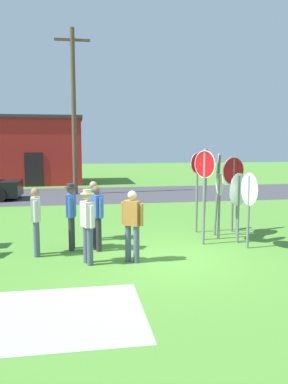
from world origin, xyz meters
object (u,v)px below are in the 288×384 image
stop_sign_leaning_left (249,197)px  stop_sign_low_front (233,180)px  person_near_signs (132,222)px  person_in_dark_shirt (88,222)px  utility_pole (74,109)px  stop_sign_far_back (238,196)px  stop_sign_rear_right (204,181)px  person_in_blue (96,214)px  person_on_left (93,206)px  stop_sign_leaning_right (197,180)px  stop_sign_nearest (219,195)px  stop_sign_rear_left (217,179)px  stop_sign_tallest (205,177)px  person_holding_notes (71,213)px  stop_sign_center_cluster (237,193)px  person_with_sunhat (36,218)px

stop_sign_leaning_left → stop_sign_low_front: 1.95m
person_near_signs → stop_sign_leaning_left: bearing=12.5°
person_in_dark_shirt → stop_sign_low_front: bearing=29.6°
utility_pole → stop_sign_leaning_left: 12.80m
stop_sign_far_back → stop_sign_rear_right: stop_sign_rear_right is taller
stop_sign_far_back → person_in_blue: stop_sign_far_back is taller
stop_sign_leaning_left → person_in_dark_shirt: bearing=-170.9°
person_on_left → person_near_signs: bearing=-70.3°
stop_sign_leaning_right → person_in_blue: bearing=-153.6°
stop_sign_nearest → person_near_signs: 3.32m
stop_sign_rear_left → stop_sign_tallest: size_ratio=0.94×
person_holding_notes → person_on_left: person_holding_notes is taller
stop_sign_rear_left → person_holding_notes: size_ratio=1.42×
stop_sign_leaning_left → person_near_signs: stop_sign_leaning_left is taller
stop_sign_far_back → stop_sign_rear_left: (-0.27, 0.95, 0.38)m
stop_sign_low_front → stop_sign_nearest: 1.14m
stop_sign_leaning_left → person_holding_notes: stop_sign_leaning_left is taller
stop_sign_tallest → stop_sign_low_front: size_ratio=1.12×
stop_sign_center_cluster → utility_pole: bearing=115.5°
utility_pole → person_in_dark_shirt: size_ratio=4.88×
stop_sign_rear_right → person_near_signs: 2.62m
person_with_sunhat → person_near_signs: size_ratio=1.00×
stop_sign_leaning_right → person_near_signs: bearing=-131.3°
person_holding_notes → stop_sign_rear_right: bearing=-0.9°
stop_sign_far_back → stop_sign_leaning_right: (-0.76, 1.42, 0.31)m
stop_sign_rear_left → person_in_dark_shirt: (-3.88, -2.21, -0.72)m
stop_sign_leaning_right → person_on_left: stop_sign_leaning_right is taller
stop_sign_nearest → person_holding_notes: (-4.18, -0.47, -0.29)m
stop_sign_leaning_right → stop_sign_rear_right: bearing=-99.4°
utility_pole → stop_sign_leaning_left: (4.54, -11.57, -3.06)m
person_holding_notes → person_with_sunhat: 0.94m
stop_sign_leaning_right → person_in_blue: 3.58m
stop_sign_far_back → stop_sign_nearest: bearing=125.6°
utility_pole → person_near_signs: 12.83m
stop_sign_far_back → person_on_left: (-3.95, 1.00, -0.34)m
person_in_blue → stop_sign_rear_right: bearing=2.5°
person_holding_notes → person_on_left: (0.59, 0.96, -0.00)m
utility_pole → person_with_sunhat: bearing=-94.5°
stop_sign_rear_right → person_holding_notes: (-3.55, 0.06, -0.78)m
stop_sign_leaning_right → person_near_signs: stop_sign_leaning_right is taller
person_holding_notes → person_in_blue: bearing=-16.0°
stop_sign_low_front → stop_sign_nearest: size_ratio=1.23×
stop_sign_tallest → person_in_dark_shirt: bearing=-153.0°
stop_sign_rear_left → person_on_left: (-3.68, 0.05, -0.72)m
person_holding_notes → person_on_left: bearing=58.3°
stop_sign_center_cluster → stop_sign_nearest: bearing=-153.2°
stop_sign_far_back → stop_sign_leaning_right: 1.64m
person_in_dark_shirt → person_with_sunhat: (-1.23, 0.88, -0.03)m
stop_sign_rear_right → person_in_dark_shirt: size_ratio=1.48×
stop_sign_leaning_left → stop_sign_low_front: bearing=80.3°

